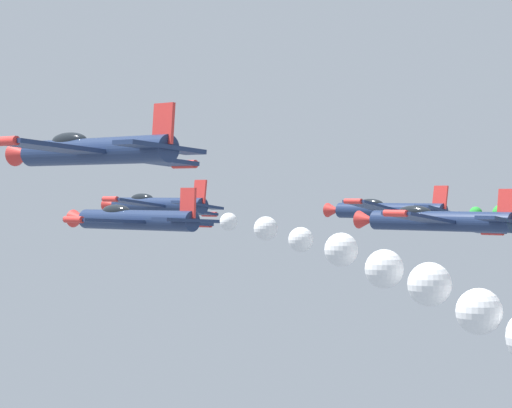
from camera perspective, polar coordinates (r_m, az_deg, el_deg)
name	(u,v)px	position (r m, az deg, el deg)	size (l,w,h in m)	color
airplane_lead	(157,205)	(81.63, -4.88, -0.05)	(9.53, 10.35, 2.63)	navy
airplane_left_inner	(135,219)	(64.54, -5.95, -0.76)	(9.57, 10.35, 2.34)	navy
smoke_trail_left_inner	(440,295)	(52.66, 8.96, -4.39)	(4.05, 17.70, 6.35)	white
airplane_right_inner	(388,210)	(81.94, 6.46, -0.32)	(9.48, 10.35, 2.85)	navy
airplane_left_outer	(438,221)	(64.45, 8.88, -0.81)	(9.53, 10.35, 2.65)	navy
airplane_right_outer	(93,151)	(48.34, -7.98, 2.60)	(9.56, 10.35, 2.42)	navy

